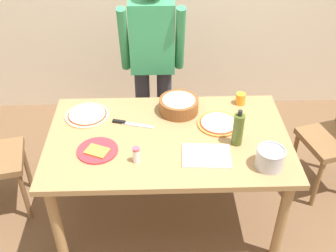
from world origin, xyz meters
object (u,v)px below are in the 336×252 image
Objects in this scene: pizza_cooked_on_tray at (219,123)px; pizza_raw_on_board at (87,115)px; dining_table at (168,147)px; salt_shaker at (136,155)px; olive_oil_bottle at (238,129)px; cup_orange at (240,99)px; cutting_board_white at (206,156)px; chef_knife at (128,123)px; person_cook at (153,59)px; plate_with_slice at (97,151)px; popcorn_bowl at (179,104)px; steel_pot at (270,158)px.

pizza_raw_on_board is at bearing 171.96° from pizza_cooked_on_tray.
salt_shaker reaches higher than dining_table.
olive_oil_bottle reaches higher than salt_shaker.
cup_orange reaches higher than cutting_board_white.
pizza_raw_on_board is at bearing -173.60° from cup_orange.
dining_table is 0.33m from chef_knife.
cutting_board_white is at bearing -118.02° from cup_orange.
person_cook is 0.79m from pizza_cooked_on_tray.
person_cook reaches higher than dining_table.
dining_table is at bearing -28.50° from chef_knife.
popcorn_bowl is (0.54, 0.43, 0.05)m from plate_with_slice.
cutting_board_white is at bearing 164.86° from steel_pot.
steel_pot is at bearing -27.54° from chef_knife.
chef_knife is at bearing 58.33° from plate_with_slice.
pizza_cooked_on_tray reaches higher than dining_table.
cup_orange reaches higher than pizza_cooked_on_tray.
pizza_raw_on_board is 1.11m from cup_orange.
person_cook is 9.34× the size of steel_pot.
dining_table is 5.33× the size of cutting_board_white.
person_cook is 1.03m from cutting_board_white.
cutting_board_white is at bearing -35.18° from chef_knife.
cutting_board_white is (-0.12, -0.33, -0.00)m from pizza_cooked_on_tray.
salt_shaker reaches higher than cup_orange.
popcorn_bowl is at bearing -68.43° from person_cook.
salt_shaker is 0.44m from cutting_board_white.
person_cook is 6.23× the size of plate_with_slice.
pizza_cooked_on_tray is at bearing -8.04° from pizza_raw_on_board.
popcorn_bowl is at bearing 38.83° from plate_with_slice.
olive_oil_bottle is 1.48× the size of steel_pot.
popcorn_bowl reaches higher than dining_table.
person_cook is 1.28m from steel_pot.
chef_knife is at bearing 151.50° from dining_table.
dining_table is 5.71× the size of popcorn_bowl.
popcorn_bowl is (0.08, 0.29, 0.15)m from dining_table.
chef_knife is at bearing -164.37° from cup_orange.
cup_orange is at bearing 27.45° from plate_with_slice.
chef_knife is (0.18, 0.29, -0.00)m from plate_with_slice.
olive_oil_bottle is at bearing 3.57° from plate_with_slice.
cutting_board_white reaches higher than dining_table.
pizza_raw_on_board is 3.66× the size of cup_orange.
olive_oil_bottle is 0.66m from salt_shaker.
pizza_cooked_on_tray is 1.02× the size of chef_knife.
salt_shaker is at bearing -166.24° from olive_oil_bottle.
cup_orange is at bearing -30.71° from person_cook.
popcorn_bowl is 0.39m from chef_knife.
plate_with_slice is at bearing -152.55° from cup_orange.
dining_table is 5.15× the size of pizza_raw_on_board.
cup_orange is at bearing 10.45° from popcorn_bowl.
plate_with_slice is 0.69m from popcorn_bowl.
olive_oil_bottle reaches higher than cutting_board_white.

